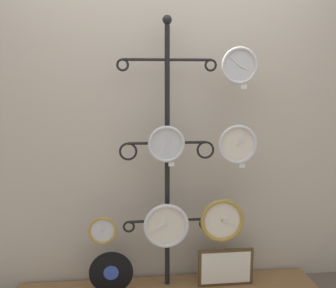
{
  "coord_description": "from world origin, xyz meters",
  "views": [
    {
      "loc": [
        -0.3,
        -2.3,
        1.58
      ],
      "look_at": [
        0.0,
        0.36,
        1.13
      ],
      "focal_mm": 42.0,
      "sensor_mm": 36.0,
      "label": 1
    }
  ],
  "objects": [
    {
      "name": "picture_frame",
      "position": [
        0.43,
        0.34,
        0.2
      ],
      "size": [
        0.41,
        0.02,
        0.28
      ],
      "color": "#4C381E",
      "rests_on": "low_shelf"
    },
    {
      "name": "clock_top_right",
      "position": [
        0.48,
        0.32,
        1.66
      ],
      "size": [
        0.25,
        0.04,
        0.25
      ],
      "color": "silver"
    },
    {
      "name": "price_tag_mid",
      "position": [
        0.02,
        0.31,
        1.0
      ],
      "size": [
        0.04,
        0.0,
        0.03
      ],
      "color": "white"
    },
    {
      "name": "display_stand",
      "position": [
        0.0,
        0.41,
        0.64
      ],
      "size": [
        0.69,
        0.39,
        2.0
      ],
      "color": "black",
      "rests_on": "ground_plane"
    },
    {
      "name": "vinyl_record",
      "position": [
        -0.41,
        0.32,
        0.22
      ],
      "size": [
        0.31,
        0.01,
        0.31
      ],
      "color": "black",
      "rests_on": "low_shelf"
    },
    {
      "name": "shop_wall",
      "position": [
        0.0,
        0.57,
        1.4
      ],
      "size": [
        4.4,
        0.04,
        2.8
      ],
      "color": "#BCB2A3",
      "rests_on": "ground_plane"
    },
    {
      "name": "clock_middle_right",
      "position": [
        0.48,
        0.31,
        1.13
      ],
      "size": [
        0.28,
        0.04,
        0.28
      ],
      "color": "silver"
    },
    {
      "name": "clock_bottom_left",
      "position": [
        -0.46,
        0.32,
        0.54
      ],
      "size": [
        0.2,
        0.04,
        0.2
      ],
      "color": "silver"
    },
    {
      "name": "clock_bottom_right",
      "position": [
        0.38,
        0.31,
        0.58
      ],
      "size": [
        0.32,
        0.04,
        0.32
      ],
      "color": "silver"
    },
    {
      "name": "clock_bottom_center",
      "position": [
        -0.02,
        0.3,
        0.56
      ],
      "size": [
        0.32,
        0.04,
        0.32
      ],
      "color": "silver"
    },
    {
      "name": "clock_middle_center",
      "position": [
        -0.02,
        0.31,
        1.14
      ],
      "size": [
        0.25,
        0.04,
        0.25
      ],
      "color": "silver"
    },
    {
      "name": "price_tag_upper",
      "position": [
        0.51,
        0.32,
        1.52
      ],
      "size": [
        0.04,
        0.0,
        0.03
      ],
      "color": "white"
    },
    {
      "name": "price_tag_lower",
      "position": [
        0.52,
        0.31,
        0.97
      ],
      "size": [
        0.04,
        0.0,
        0.03
      ],
      "color": "white"
    }
  ]
}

